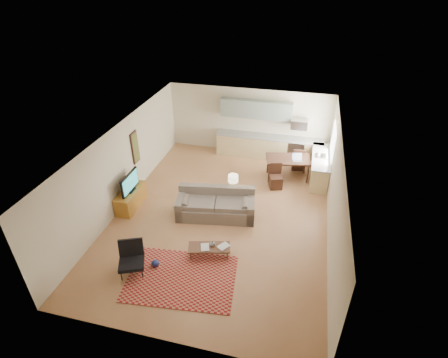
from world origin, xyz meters
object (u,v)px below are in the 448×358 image
(coffee_table, at_px, (209,251))
(armchair, at_px, (131,260))
(sofa, at_px, (216,204))
(dining_table, at_px, (287,168))
(console_table, at_px, (233,197))
(tv_credenza, at_px, (131,198))

(coffee_table, bearing_deg, armchair, -164.30)
(sofa, bearing_deg, dining_table, 45.91)
(armchair, relative_size, console_table, 1.26)
(armchair, xyz_separation_m, console_table, (1.87, 3.44, -0.09))
(sofa, bearing_deg, tv_credenza, 174.16)
(sofa, height_order, armchair, sofa)
(armchair, bearing_deg, dining_table, 35.85)
(coffee_table, bearing_deg, tv_credenza, 138.48)
(sofa, height_order, console_table, sofa)
(console_table, bearing_deg, coffee_table, -114.86)
(armchair, distance_m, console_table, 3.91)
(coffee_table, height_order, tv_credenza, tv_credenza)
(console_table, distance_m, dining_table, 2.70)
(coffee_table, height_order, dining_table, dining_table)
(sofa, xyz_separation_m, console_table, (0.40, 0.65, -0.11))
(coffee_table, distance_m, dining_table, 4.91)
(sofa, bearing_deg, console_table, 48.57)
(sofa, xyz_separation_m, tv_credenza, (-2.80, -0.18, -0.13))
(dining_table, bearing_deg, tv_credenza, -159.15)
(dining_table, bearing_deg, console_table, -136.91)
(sofa, distance_m, armchair, 3.15)
(dining_table, bearing_deg, armchair, -132.89)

